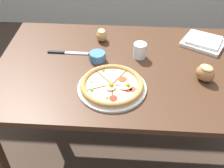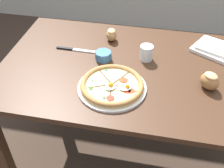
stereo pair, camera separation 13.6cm
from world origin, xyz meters
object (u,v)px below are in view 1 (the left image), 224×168
(ramekin_bowl, at_px, (97,56))
(water_glass, at_px, (140,51))
(dining_table, at_px, (130,80))
(napkin_folded, at_px, (204,42))
(bread_piece_near, at_px, (205,73))
(bread_piece_mid, at_px, (102,35))
(knife_main, at_px, (67,53))
(pizza, at_px, (112,86))

(ramekin_bowl, bearing_deg, water_glass, 10.91)
(dining_table, relative_size, napkin_folded, 4.94)
(napkin_folded, xyz_separation_m, water_glass, (-0.38, -0.16, 0.02))
(bread_piece_near, bearing_deg, bread_piece_mid, 148.28)
(knife_main, xyz_separation_m, water_glass, (0.41, -0.01, 0.03))
(bread_piece_mid, bearing_deg, bread_piece_near, -31.72)
(bread_piece_mid, relative_size, knife_main, 0.41)
(ramekin_bowl, relative_size, bread_piece_near, 0.77)
(knife_main, bearing_deg, ramekin_bowl, -15.85)
(napkin_folded, distance_m, bread_piece_near, 0.35)
(dining_table, height_order, bread_piece_mid, bread_piece_mid)
(pizza, xyz_separation_m, knife_main, (-0.28, 0.29, -0.02))
(bread_piece_near, distance_m, bread_piece_mid, 0.65)
(dining_table, distance_m, knife_main, 0.39)
(dining_table, height_order, bread_piece_near, bread_piece_near)
(dining_table, bearing_deg, napkin_folded, 30.11)
(pizza, relative_size, napkin_folded, 1.14)
(napkin_folded, height_order, bread_piece_mid, bread_piece_mid)
(ramekin_bowl, xyz_separation_m, knife_main, (-0.18, 0.05, -0.02))
(dining_table, xyz_separation_m, napkin_folded, (0.43, 0.25, 0.11))
(napkin_folded, distance_m, knife_main, 0.81)
(ramekin_bowl, bearing_deg, bread_piece_mid, 88.61)
(dining_table, relative_size, ramekin_bowl, 15.73)
(ramekin_bowl, distance_m, bread_piece_near, 0.58)
(ramekin_bowl, xyz_separation_m, water_glass, (0.23, 0.04, 0.01))
(ramekin_bowl, bearing_deg, napkin_folded, 18.35)
(napkin_folded, distance_m, water_glass, 0.42)
(pizza, distance_m, water_glass, 0.31)
(pizza, relative_size, ramekin_bowl, 3.63)
(knife_main, bearing_deg, bread_piece_near, -13.63)
(bread_piece_near, xyz_separation_m, knife_main, (-0.74, 0.19, -0.04))
(knife_main, bearing_deg, water_glass, -0.38)
(knife_main, height_order, water_glass, water_glass)
(knife_main, bearing_deg, napkin_folded, 11.58)
(ramekin_bowl, distance_m, water_glass, 0.24)
(dining_table, xyz_separation_m, pizza, (-0.09, -0.19, 0.12))
(dining_table, xyz_separation_m, water_glass, (0.05, 0.09, 0.13))
(knife_main, bearing_deg, bread_piece_mid, 40.29)
(napkin_folded, bearing_deg, bread_piece_mid, 179.93)
(dining_table, xyz_separation_m, ramekin_bowl, (-0.19, 0.05, 0.12))
(dining_table, xyz_separation_m, knife_main, (-0.37, 0.10, 0.10))
(bread_piece_mid, bearing_deg, napkin_folded, -0.07)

